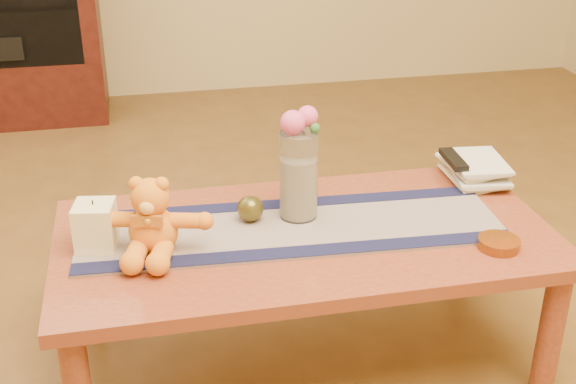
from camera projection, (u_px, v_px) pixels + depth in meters
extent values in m
plane|color=brown|center=(304.00, 359.00, 2.30)|extent=(5.50, 5.50, 0.00)
cube|color=maroon|center=(305.00, 238.00, 2.11)|extent=(1.40, 0.70, 0.04)
cylinder|color=maroon|center=(550.00, 334.00, 2.08)|extent=(0.07, 0.07, 0.41)
cylinder|color=maroon|center=(87.00, 277.00, 2.35)|extent=(0.07, 0.07, 0.41)
cylinder|color=maroon|center=(464.00, 236.00, 2.59)|extent=(0.07, 0.07, 0.41)
cube|color=#1C1F4F|center=(292.00, 228.00, 2.12)|extent=(1.22, 0.41, 0.01)
cube|color=#121437|center=(300.00, 251.00, 1.99)|extent=(1.20, 0.13, 0.00)
cube|color=#121437|center=(284.00, 204.00, 2.24)|extent=(1.20, 0.13, 0.00)
cube|color=#F4E8B4|center=(95.00, 225.00, 1.99)|extent=(0.12, 0.12, 0.13)
cylinder|color=black|center=(93.00, 202.00, 1.96)|extent=(0.00, 0.00, 0.01)
cylinder|color=silver|center=(299.00, 175.00, 2.12)|extent=(0.11, 0.11, 0.26)
cylinder|color=beige|center=(299.00, 188.00, 2.14)|extent=(0.09, 0.09, 0.18)
sphere|color=#DC4D83|center=(293.00, 123.00, 2.03)|extent=(0.07, 0.07, 0.07)
sphere|color=#DC4D83|center=(307.00, 116.00, 2.05)|extent=(0.06, 0.06, 0.06)
sphere|color=#4F4FAC|center=(300.00, 119.00, 2.08)|extent=(0.04, 0.04, 0.04)
sphere|color=#4F4FAC|center=(287.00, 124.00, 2.07)|extent=(0.04, 0.04, 0.04)
sphere|color=#33662D|center=(315.00, 128.00, 2.04)|extent=(0.03, 0.03, 0.03)
sphere|color=#494218|center=(250.00, 209.00, 2.13)|extent=(0.09, 0.09, 0.08)
imported|color=beige|center=(450.00, 179.00, 2.40)|extent=(0.17, 0.23, 0.02)
imported|color=beige|center=(453.00, 174.00, 2.39)|extent=(0.20, 0.25, 0.02)
imported|color=beige|center=(449.00, 168.00, 2.38)|extent=(0.17, 0.23, 0.02)
imported|color=beige|center=(453.00, 163.00, 2.37)|extent=(0.19, 0.24, 0.02)
cube|color=black|center=(454.00, 159.00, 2.36)|extent=(0.06, 0.16, 0.02)
cylinder|color=#BF5914|center=(499.00, 244.00, 2.01)|extent=(0.14, 0.14, 0.03)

